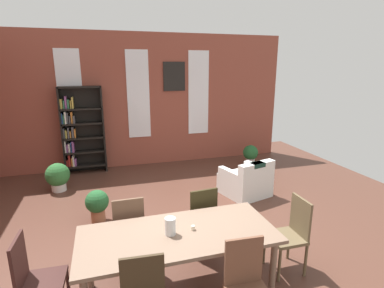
{
  "coord_description": "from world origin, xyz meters",
  "views": [
    {
      "loc": [
        -0.89,
        -3.76,
        2.49
      ],
      "look_at": [
        0.65,
        1.33,
        1.12
      ],
      "focal_mm": 27.97,
      "sensor_mm": 36.0,
      "label": 1
    }
  ],
  "objects": [
    {
      "name": "dining_table",
      "position": [
        -0.19,
        -0.96,
        0.68
      ],
      "size": [
        2.13,
        0.94,
        0.75
      ],
      "color": "#7D6351",
      "rests_on": "ground"
    },
    {
      "name": "framed_picture",
      "position": [
        0.92,
        3.79,
        2.25
      ],
      "size": [
        0.56,
        0.03,
        0.72
      ],
      "primitive_type": "cube",
      "color": "black"
    },
    {
      "name": "dining_chair_far_right",
      "position": [
        0.29,
        -0.26,
        0.51
      ],
      "size": [
        0.44,
        0.44,
        0.95
      ],
      "color": "#2E2914",
      "rests_on": "ground"
    },
    {
      "name": "dining_chair_near_right",
      "position": [
        0.29,
        -1.65,
        0.51
      ],
      "size": [
        0.42,
        0.42,
        0.95
      ],
      "color": "brown",
      "rests_on": "ground"
    },
    {
      "name": "back_wall_brick",
      "position": [
        0.0,
        3.86,
        1.66
      ],
      "size": [
        7.74,
        0.12,
        3.31
      ],
      "primitive_type": "cube",
      "color": "brown",
      "rests_on": "ground"
    },
    {
      "name": "ground_plane",
      "position": [
        0.0,
        0.0,
        0.0
      ],
      "size": [
        9.89,
        9.89,
        0.0
      ],
      "primitive_type": "plane",
      "color": "#533126"
    },
    {
      "name": "dining_chair_head_right",
      "position": [
        1.24,
        -0.96,
        0.51
      ],
      "size": [
        0.41,
        0.41,
        0.95
      ],
      "color": "brown",
      "rests_on": "ground"
    },
    {
      "name": "armchair_white",
      "position": [
        1.75,
        1.25,
        0.28
      ],
      "size": [
        0.98,
        0.98,
        0.75
      ],
      "color": "white",
      "rests_on": "ground"
    },
    {
      "name": "dining_chair_far_left",
      "position": [
        -0.67,
        -0.26,
        0.51
      ],
      "size": [
        0.4,
        0.4,
        0.95
      ],
      "color": "brown",
      "rests_on": "ground"
    },
    {
      "name": "potted_plant_by_shelf",
      "position": [
        2.76,
        3.0,
        0.28
      ],
      "size": [
        0.39,
        0.39,
        0.51
      ],
      "color": "silver",
      "rests_on": "ground"
    },
    {
      "name": "bookshelf_tall",
      "position": [
        -1.42,
        3.63,
        1.04
      ],
      "size": [
        0.97,
        0.29,
        2.06
      ],
      "color": "black",
      "rests_on": "ground"
    },
    {
      "name": "tealight_candle_0",
      "position": [
        -0.02,
        -0.94,
        0.78
      ],
      "size": [
        0.04,
        0.04,
        0.05
      ],
      "primitive_type": "cylinder",
      "color": "silver",
      "rests_on": "dining_table"
    },
    {
      "name": "window_pane_0",
      "position": [
        -1.57,
        3.79,
        1.82
      ],
      "size": [
        0.55,
        0.02,
        2.15
      ],
      "primitive_type": "cube",
      "color": "white"
    },
    {
      "name": "window_pane_1",
      "position": [
        0.0,
        3.79,
        1.82
      ],
      "size": [
        0.55,
        0.02,
        2.15
      ],
      "primitive_type": "cube",
      "color": "white"
    },
    {
      "name": "vase_on_table",
      "position": [
        -0.28,
        -0.96,
        0.85
      ],
      "size": [
        0.12,
        0.12,
        0.19
      ],
      "primitive_type": "cylinder",
      "color": "silver",
      "rests_on": "dining_table"
    },
    {
      "name": "potted_plant_window",
      "position": [
        -1.86,
        2.56,
        0.32
      ],
      "size": [
        0.48,
        0.48,
        0.59
      ],
      "color": "silver",
      "rests_on": "ground"
    },
    {
      "name": "window_pane_2",
      "position": [
        1.57,
        3.79,
        1.82
      ],
      "size": [
        0.55,
        0.02,
        2.15
      ],
      "primitive_type": "cube",
      "color": "white"
    },
    {
      "name": "potted_plant_corner",
      "position": [
        -1.08,
        0.99,
        0.32
      ],
      "size": [
        0.38,
        0.38,
        0.55
      ],
      "color": "#9E6042",
      "rests_on": "ground"
    },
    {
      "name": "dining_chair_head_left",
      "position": [
        -1.63,
        -0.95,
        0.51
      ],
      "size": [
        0.42,
        0.42,
        0.95
      ],
      "color": "#3D201C",
      "rests_on": "ground"
    }
  ]
}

